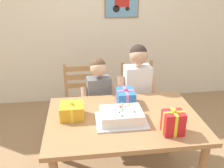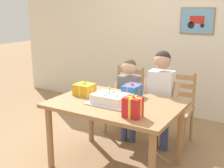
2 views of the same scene
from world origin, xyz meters
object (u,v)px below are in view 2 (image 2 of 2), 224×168
(gift_box_beside_cake, at_px, (84,89))
(gift_box_corner_small, at_px, (132,91))
(child_older, at_px, (161,91))
(birthday_cake, at_px, (110,99))
(chair_right, at_px, (175,108))
(dining_table, at_px, (116,111))
(chair_left, at_px, (125,100))
(gift_box_red_large, at_px, (133,107))
(child_younger, at_px, (129,92))

(gift_box_beside_cake, distance_m, gift_box_corner_small, 0.55)
(gift_box_beside_cake, xyz_separation_m, child_older, (0.72, 0.56, -0.06))
(child_older, bearing_deg, gift_box_corner_small, -118.68)
(birthday_cake, xyz_separation_m, chair_right, (0.39, 0.96, -0.33))
(dining_table, xyz_separation_m, gift_box_beside_cake, (-0.45, 0.07, 0.16))
(dining_table, distance_m, gift_box_beside_cake, 0.49)
(chair_left, bearing_deg, child_older, -23.73)
(dining_table, relative_size, gift_box_beside_cake, 6.34)
(gift_box_red_large, distance_m, gift_box_beside_cake, 0.87)
(birthday_cake, xyz_separation_m, child_younger, (-0.14, 0.68, -0.12))
(gift_box_beside_cake, height_order, chair_right, chair_right)
(dining_table, distance_m, child_older, 0.69)
(birthday_cake, bearing_deg, child_older, 66.63)
(gift_box_corner_small, bearing_deg, gift_box_beside_cake, -159.38)
(gift_box_red_large, distance_m, child_older, 0.92)
(gift_box_beside_cake, xyz_separation_m, child_younger, (0.28, 0.56, -0.14))
(gift_box_corner_small, xyz_separation_m, child_older, (0.20, 0.37, -0.06))
(chair_right, bearing_deg, dining_table, -111.69)
(dining_table, bearing_deg, birthday_cake, -119.81)
(dining_table, height_order, child_older, child_older)
(dining_table, height_order, child_younger, child_younger)
(dining_table, height_order, gift_box_beside_cake, gift_box_beside_cake)
(gift_box_beside_cake, distance_m, chair_right, 1.22)
(gift_box_red_large, relative_size, gift_box_corner_small, 1.01)
(dining_table, relative_size, chair_right, 1.48)
(birthday_cake, relative_size, chair_left, 0.48)
(gift_box_corner_small, height_order, child_older, child_older)
(dining_table, xyz_separation_m, gift_box_red_large, (0.35, -0.28, 0.19))
(chair_right, bearing_deg, gift_box_beside_cake, -134.14)
(gift_box_red_large, distance_m, child_younger, 1.06)
(gift_box_red_large, height_order, chair_right, gift_box_red_large)
(birthday_cake, xyz_separation_m, child_older, (0.30, 0.68, -0.04))
(gift_box_red_large, height_order, chair_left, gift_box_red_large)
(chair_right, xyz_separation_m, child_younger, (-0.53, -0.27, 0.20))
(chair_left, bearing_deg, child_younger, -55.17)
(gift_box_corner_small, bearing_deg, dining_table, -103.38)
(gift_box_red_large, distance_m, gift_box_corner_small, 0.61)
(gift_box_beside_cake, bearing_deg, chair_left, 83.78)
(gift_box_beside_cake, bearing_deg, child_older, 38.12)
(child_younger, bearing_deg, child_older, -0.04)
(birthday_cake, distance_m, child_younger, 0.71)
(gift_box_red_large, height_order, gift_box_corner_small, gift_box_red_large)
(gift_box_red_large, height_order, child_older, child_older)
(birthday_cake, height_order, gift_box_corner_small, birthday_cake)
(gift_box_red_large, bearing_deg, child_older, 95.21)
(child_younger, bearing_deg, chair_right, 27.38)
(gift_box_red_large, xyz_separation_m, chair_left, (-0.71, 1.19, -0.38))
(birthday_cake, bearing_deg, dining_table, 60.19)
(dining_table, relative_size, birthday_cake, 3.09)
(birthday_cake, height_order, chair_right, birthday_cake)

